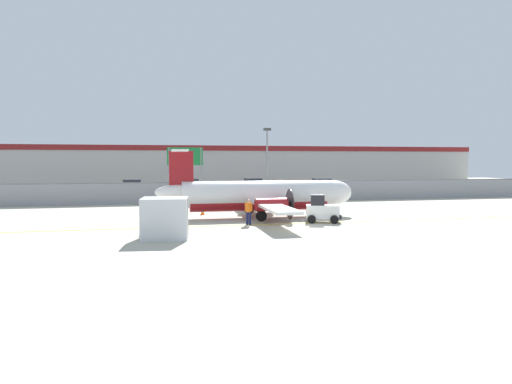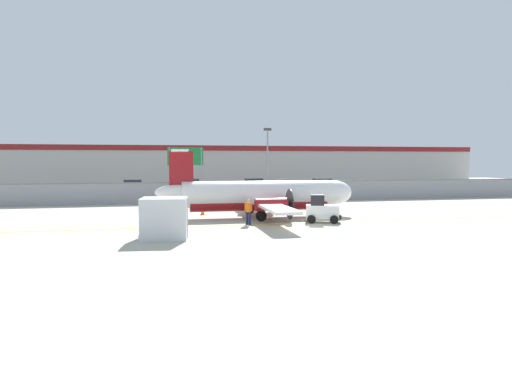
# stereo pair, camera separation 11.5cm
# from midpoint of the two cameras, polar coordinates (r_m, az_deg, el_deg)

# --- Properties ---
(ground_plane) EXTENTS (140.00, 140.00, 0.01)m
(ground_plane) POSITION_cam_midpoint_polar(r_m,az_deg,el_deg) (30.25, 3.84, -3.98)
(ground_plane) COLOR #B2AD99
(perimeter_fence) EXTENTS (98.00, 0.10, 2.10)m
(perimeter_fence) POSITION_cam_midpoint_polar(r_m,az_deg,el_deg) (45.65, -1.76, 0.12)
(perimeter_fence) COLOR gray
(perimeter_fence) RESTS_ON ground
(parking_lot_strip) EXTENTS (98.00, 17.00, 0.12)m
(parking_lot_strip) POSITION_cam_midpoint_polar(r_m,az_deg,el_deg) (57.04, -3.89, -0.18)
(parking_lot_strip) COLOR #38383A
(parking_lot_strip) RESTS_ON ground
(background_building) EXTENTS (91.00, 8.10, 6.50)m
(background_building) POSITION_cam_midpoint_polar(r_m,az_deg,el_deg) (75.23, -5.98, 3.25)
(background_building) COLOR beige
(background_building) RESTS_ON ground
(commuter_airplane) EXTENTS (14.71, 16.02, 4.92)m
(commuter_airplane) POSITION_cam_midpoint_polar(r_m,az_deg,el_deg) (33.53, 0.71, -0.45)
(commuter_airplane) COLOR white
(commuter_airplane) RESTS_ON ground
(baggage_tug) EXTENTS (2.56, 1.96, 1.88)m
(baggage_tug) POSITION_cam_midpoint_polar(r_m,az_deg,el_deg) (31.09, 8.14, -2.22)
(baggage_tug) COLOR silver
(baggage_tug) RESTS_ON ground
(ground_crew_worker) EXTENTS (0.48, 0.48, 1.70)m
(ground_crew_worker) POSITION_cam_midpoint_polar(r_m,az_deg,el_deg) (29.54, -1.05, -2.31)
(ground_crew_worker) COLOR #191E4C
(ground_crew_worker) RESTS_ON ground
(cargo_container) EXTENTS (2.60, 2.25, 2.20)m
(cargo_container) POSITION_cam_midpoint_polar(r_m,az_deg,el_deg) (24.85, -11.44, -3.24)
(cargo_container) COLOR silver
(cargo_container) RESTS_ON ground
(traffic_cone_near_left) EXTENTS (0.36, 0.36, 0.64)m
(traffic_cone_near_left) POSITION_cam_midpoint_polar(r_m,az_deg,el_deg) (34.46, -11.75, -2.56)
(traffic_cone_near_left) COLOR orange
(traffic_cone_near_left) RESTS_ON ground
(traffic_cone_near_right) EXTENTS (0.36, 0.36, 0.64)m
(traffic_cone_near_right) POSITION_cam_midpoint_polar(r_m,az_deg,el_deg) (35.40, -6.78, -2.33)
(traffic_cone_near_right) COLOR orange
(traffic_cone_near_right) RESTS_ON ground
(traffic_cone_far_left) EXTENTS (0.36, 0.36, 0.64)m
(traffic_cone_far_left) POSITION_cam_midpoint_polar(r_m,az_deg,el_deg) (29.48, -9.23, -3.63)
(traffic_cone_far_left) COLOR orange
(traffic_cone_far_left) RESTS_ON ground
(parked_car_0) EXTENTS (4.38, 2.40, 1.58)m
(parked_car_0) POSITION_cam_midpoint_polar(r_m,az_deg,el_deg) (61.48, -15.44, 0.76)
(parked_car_0) COLOR #B28C19
(parked_car_0) RESTS_ON parking_lot_strip
(parked_car_1) EXTENTS (4.29, 2.18, 1.58)m
(parked_car_1) POSITION_cam_midpoint_polar(r_m,az_deg,el_deg) (62.32, -8.38, 0.90)
(parked_car_1) COLOR gray
(parked_car_1) RESTS_ON parking_lot_strip
(parked_car_2) EXTENTS (4.37, 2.40, 1.58)m
(parked_car_2) POSITION_cam_midpoint_polar(r_m,az_deg,el_deg) (63.54, -0.30, 1.01)
(parked_car_2) COLOR red
(parked_car_2) RESTS_ON parking_lot_strip
(parked_car_3) EXTENTS (4.39, 2.45, 1.58)m
(parked_car_3) POSITION_cam_midpoint_polar(r_m,az_deg,el_deg) (63.33, 8.05, 0.96)
(parked_car_3) COLOR slate
(parked_car_3) RESTS_ON parking_lot_strip
(apron_light_pole) EXTENTS (0.70, 0.30, 7.27)m
(apron_light_pole) POSITION_cam_midpoint_polar(r_m,az_deg,el_deg) (43.89, 1.33, 4.12)
(apron_light_pole) COLOR slate
(apron_light_pole) RESTS_ON ground
(highway_sign) EXTENTS (3.60, 0.14, 5.50)m
(highway_sign) POSITION_cam_midpoint_polar(r_m,az_deg,el_deg) (46.78, -8.93, 3.87)
(highway_sign) COLOR slate
(highway_sign) RESTS_ON ground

